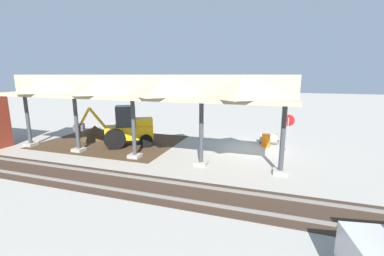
# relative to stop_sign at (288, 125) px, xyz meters

# --- Properties ---
(ground_plane) EXTENTS (120.00, 120.00, 0.00)m
(ground_plane) POSITION_rel_stop_sign_xyz_m (2.35, 0.57, -1.71)
(ground_plane) COLOR #9E998E
(dirt_work_zone) EXTENTS (9.72, 7.00, 0.01)m
(dirt_work_zone) POSITION_rel_stop_sign_xyz_m (12.30, 1.82, -1.71)
(dirt_work_zone) COLOR #42301E
(dirt_work_zone) RESTS_ON ground
(platform_canopy) EXTENTS (17.85, 3.20, 4.90)m
(platform_canopy) POSITION_rel_stop_sign_xyz_m (8.73, 4.55, 2.46)
(platform_canopy) COLOR #9E998E
(platform_canopy) RESTS_ON ground
(rail_tracks) EXTENTS (60.00, 2.58, 0.15)m
(rail_tracks) POSITION_rel_stop_sign_xyz_m (2.35, 8.14, -1.68)
(rail_tracks) COLOR slate
(rail_tracks) RESTS_ON ground
(stop_sign) EXTENTS (0.76, 0.06, 2.38)m
(stop_sign) POSITION_rel_stop_sign_xyz_m (0.00, 0.00, 0.00)
(stop_sign) COLOR gray
(stop_sign) RESTS_ON ground
(backhoe) EXTENTS (4.96, 3.67, 2.82)m
(backhoe) POSITION_rel_stop_sign_xyz_m (10.56, 2.40, -0.45)
(backhoe) COLOR #EAB214
(backhoe) RESTS_ON ground
(dirt_mound) EXTENTS (4.82, 4.82, 2.05)m
(dirt_mound) POSITION_rel_stop_sign_xyz_m (14.16, 1.33, -1.71)
(dirt_mound) COLOR #42301E
(dirt_mound) RESTS_ON ground
(concrete_pipe) EXTENTS (1.24, 0.80, 0.75)m
(concrete_pipe) POSITION_rel_stop_sign_xyz_m (1.21, -1.29, -1.34)
(concrete_pipe) COLOR #9E9384
(concrete_pipe) RESTS_ON ground
(traffic_barrel) EXTENTS (0.56, 0.56, 0.90)m
(traffic_barrel) POSITION_rel_stop_sign_xyz_m (1.35, -0.40, -1.26)
(traffic_barrel) COLOR orange
(traffic_barrel) RESTS_ON ground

